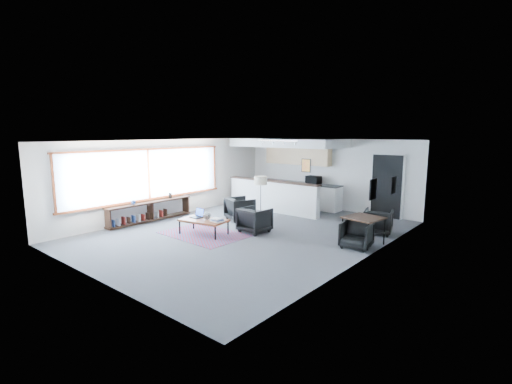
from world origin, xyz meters
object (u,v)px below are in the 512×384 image
Objects in this scene: floor_lamp at (261,182)px; dining_chair_far at (378,222)px; laptop at (198,215)px; armchair_left at (240,208)px; armchair_right at (255,219)px; dining_table at (364,219)px; book_stack at (217,220)px; coffee_table at (204,221)px; dining_chair_near at (356,236)px; microwave at (313,179)px; ceramic_pot at (207,216)px.

dining_chair_far is at bearing 13.61° from floor_lamp.
laptop is 1.87m from armchair_left.
armchair_right reaches higher than dining_table.
book_stack is 0.40× the size of armchair_right.
armchair_left is (-0.08, 1.86, -0.10)m from laptop.
floor_lamp is 1.49× the size of dining_table.
book_stack reaches higher than coffee_table.
dining_chair_far is (-0.10, 1.23, -0.32)m from dining_table.
armchair_right is 1.29× the size of dining_chair_near.
dining_chair_far reaches higher than book_stack.
microwave is (-0.51, 4.02, 0.71)m from armchair_right.
book_stack is 0.39× the size of armchair_left.
dining_table is at bearing -5.55° from floor_lamp.
armchair_left is at bearing 167.85° from dining_chair_near.
armchair_right reaches higher than book_stack.
floor_lamp is at bearing 89.34° from ceramic_pot.
microwave reaches higher than laptop.
laptop is 0.43m from ceramic_pot.
dining_table is at bearing -159.98° from armchair_right.
microwave is (-3.37, 3.10, 0.46)m from dining_table.
microwave is at bearing 86.22° from ceramic_pot.
floor_lamp reaches higher than ceramic_pot.
laptop is 5.12m from microwave.
laptop is 0.71× the size of microwave.
coffee_table is 1.45m from armchair_right.
armchair_left is 4.23m from dining_chair_near.
coffee_table is 5.18m from microwave.
ceramic_pot is at bearing -90.66° from floor_lamp.
dining_chair_far is at bearing 30.50° from coffee_table.
ceramic_pot is at bearing -164.54° from dining_chair_near.
dining_chair_near is (0.00, -0.40, -0.34)m from dining_table.
armchair_left is 1.33× the size of dining_chair_near.
laptop is 5.12m from dining_chair_far.
laptop reaches higher than coffee_table.
laptop is 1.17× the size of book_stack.
microwave is (-3.27, 1.88, 0.79)m from dining_chair_far.
laptop is at bearing -94.99° from microwave.
dining_chair_near is (3.71, 1.58, -0.24)m from ceramic_pot.
floor_lamp is at bearing 98.79° from book_stack.
armchair_left is 1.26× the size of dining_chair_far.
armchair_left reaches higher than armchair_right.
dining_table is (4.21, 0.06, 0.24)m from armchair_left.
armchair_right reaches higher than coffee_table.
dining_table reaches higher than dining_chair_near.
laptop reaches higher than dining_chair_far.
laptop is 0.61× the size of dining_chair_near.
dining_table reaches higher than ceramic_pot.
armchair_right is at bearing -162.36° from dining_table.
armchair_right is at bearing -57.24° from floor_lamp.
dining_chair_near is at bearing -42.46° from microwave.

